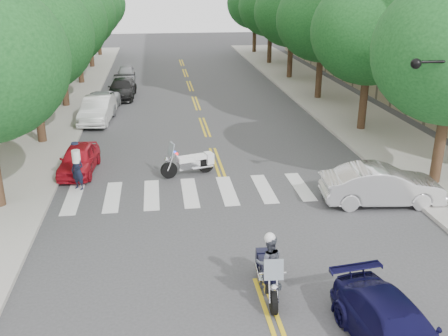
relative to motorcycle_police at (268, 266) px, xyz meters
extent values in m
plane|color=#38383A|center=(-0.11, 0.68, -0.84)|extent=(140.00, 140.00, 0.00)
cube|color=#9E9991|center=(-9.61, 22.68, -0.77)|extent=(5.00, 60.00, 0.15)
cube|color=#9E9991|center=(9.39, 22.68, -0.77)|extent=(5.00, 60.00, 0.15)
cylinder|color=#382316|center=(-8.91, 14.68, 0.82)|extent=(0.44, 0.44, 3.32)
ellipsoid|color=#134319|center=(-8.91, 14.68, 4.72)|extent=(6.40, 6.40, 5.76)
cylinder|color=#382316|center=(-8.91, 22.68, 0.82)|extent=(0.44, 0.44, 3.32)
ellipsoid|color=#134319|center=(-8.91, 22.68, 4.72)|extent=(6.40, 6.40, 5.76)
cylinder|color=#382316|center=(-8.91, 30.68, 0.82)|extent=(0.44, 0.44, 3.32)
ellipsoid|color=#134319|center=(-8.91, 30.68, 4.72)|extent=(6.40, 6.40, 5.76)
cylinder|color=#382316|center=(-8.91, 38.68, 0.82)|extent=(0.44, 0.44, 3.32)
ellipsoid|color=#134319|center=(-8.91, 38.68, 4.72)|extent=(6.40, 6.40, 5.76)
cylinder|color=#382316|center=(-8.91, 46.68, 0.82)|extent=(0.44, 0.44, 3.32)
ellipsoid|color=#134319|center=(-8.91, 46.68, 4.72)|extent=(6.40, 6.40, 5.76)
cylinder|color=#382316|center=(8.69, 6.68, 0.82)|extent=(0.44, 0.44, 3.32)
cylinder|color=#382316|center=(8.69, 14.68, 0.82)|extent=(0.44, 0.44, 3.32)
ellipsoid|color=#134319|center=(8.69, 14.68, 4.72)|extent=(6.40, 6.40, 5.76)
cylinder|color=#382316|center=(8.69, 22.68, 0.82)|extent=(0.44, 0.44, 3.32)
ellipsoid|color=#134319|center=(8.69, 22.68, 4.72)|extent=(6.40, 6.40, 5.76)
cylinder|color=#382316|center=(8.69, 30.68, 0.82)|extent=(0.44, 0.44, 3.32)
ellipsoid|color=#134319|center=(8.69, 30.68, 4.72)|extent=(6.40, 6.40, 5.76)
cylinder|color=#382316|center=(8.69, 38.68, 0.82)|extent=(0.44, 0.44, 3.32)
ellipsoid|color=#134319|center=(8.69, 38.68, 4.72)|extent=(6.40, 6.40, 5.76)
cylinder|color=#382316|center=(8.69, 46.68, 0.82)|extent=(0.44, 0.44, 3.32)
ellipsoid|color=#134319|center=(8.69, 46.68, 4.72)|extent=(6.40, 6.40, 5.76)
cylinder|color=black|center=(6.89, 4.18, 4.76)|extent=(2.40, 0.10, 0.10)
sphere|color=black|center=(5.79, 4.18, 4.71)|extent=(0.36, 0.36, 0.36)
cylinder|color=black|center=(-0.06, -0.92, -0.49)|extent=(0.19, 0.70, 0.69)
cylinder|color=black|center=(0.04, 0.71, -0.49)|extent=(0.23, 0.70, 0.69)
cube|color=silver|center=(0.00, -0.06, -0.38)|extent=(0.38, 0.93, 0.33)
cube|color=black|center=(-0.01, -0.16, -0.13)|extent=(0.41, 0.73, 0.22)
cube|color=black|center=(0.03, 0.40, -0.11)|extent=(0.44, 0.58, 0.16)
cube|color=black|center=(0.05, 0.86, -0.23)|extent=(0.47, 0.33, 0.46)
cube|color=#8C99A5|center=(-0.05, -0.79, 0.38)|extent=(0.52, 0.19, 0.56)
cube|color=red|center=(0.08, -0.62, 0.20)|extent=(0.11, 0.11, 0.08)
cube|color=#0C26E5|center=(-0.16, -0.61, 0.20)|extent=(0.11, 0.11, 0.08)
imported|color=#474C56|center=(0.00, -0.06, 0.14)|extent=(0.82, 0.65, 1.60)
sphere|color=silver|center=(0.00, -0.06, 0.90)|extent=(0.31, 0.31, 0.31)
cylinder|color=black|center=(-2.44, 8.91, -0.47)|extent=(0.75, 0.36, 0.74)
cylinder|color=black|center=(-0.78, 9.42, -0.47)|extent=(0.76, 0.40, 0.74)
cube|color=silver|center=(-1.56, 9.18, -0.35)|extent=(1.04, 0.62, 0.35)
cube|color=white|center=(-1.66, 9.15, -0.08)|extent=(0.84, 0.60, 0.24)
cube|color=white|center=(-1.09, 9.32, -0.06)|extent=(0.70, 0.59, 0.17)
cube|color=white|center=(-0.63, 9.47, -0.19)|extent=(0.45, 0.55, 0.49)
cube|color=#8C99A5|center=(-2.31, 8.95, 0.46)|extent=(0.32, 0.57, 0.59)
cube|color=red|center=(-2.09, 8.88, 0.27)|extent=(0.14, 0.14, 0.09)
cube|color=#0C26E5|center=(-2.17, 9.13, 0.27)|extent=(0.14, 0.14, 0.09)
imported|color=black|center=(-6.18, 8.17, -0.02)|extent=(0.71, 0.66, 1.64)
imported|color=silver|center=(5.61, 5.18, -0.08)|extent=(4.74, 2.06, 1.52)
imported|color=#0F0D37|center=(2.39, -2.76, -0.23)|extent=(2.20, 4.37, 1.22)
imported|color=red|center=(-6.41, 10.18, -0.22)|extent=(1.73, 3.74, 1.24)
imported|color=white|center=(-6.41, 18.68, -0.08)|extent=(2.01, 4.72, 1.51)
imported|color=#AAADB2|center=(-6.41, 21.12, -0.22)|extent=(2.32, 4.60, 1.25)
imported|color=black|center=(-5.31, 25.18, -0.17)|extent=(2.11, 4.72, 1.34)
imported|color=#96969B|center=(-5.31, 31.67, -0.21)|extent=(1.54, 3.73, 1.26)
camera|label=1|loc=(-2.80, -11.51, 7.38)|focal=40.00mm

